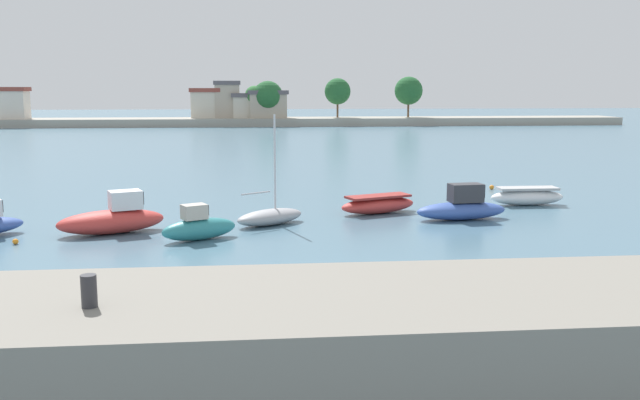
# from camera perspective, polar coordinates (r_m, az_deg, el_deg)

# --- Properties ---
(ground_plane) EXTENTS (400.00, 400.00, 0.00)m
(ground_plane) POSITION_cam_1_polar(r_m,az_deg,el_deg) (23.00, 0.22, -7.59)
(ground_plane) COLOR slate
(seawall_embankment) EXTENTS (90.82, 5.21, 2.31)m
(seawall_embankment) POSITION_cam_1_polar(r_m,az_deg,el_deg) (15.36, 3.19, -11.77)
(seawall_embankment) COLOR gray
(seawall_embankment) RESTS_ON ground
(mooring_bollard) EXTENTS (0.32, 0.32, 0.67)m
(mooring_bollard) POSITION_cam_1_polar(r_m,az_deg,el_deg) (14.67, -18.55, -7.14)
(mooring_bollard) COLOR #2D2D33
(mooring_bollard) RESTS_ON seawall_embankment
(moored_boat_1) EXTENTS (5.19, 3.45, 1.95)m
(moored_boat_1) POSITION_cam_1_polar(r_m,az_deg,el_deg) (33.33, -16.73, -1.51)
(moored_boat_1) COLOR #C63833
(moored_boat_1) RESTS_ON ground
(moored_boat_2) EXTENTS (3.58, 2.56, 1.61)m
(moored_boat_2) POSITION_cam_1_polar(r_m,az_deg,el_deg) (30.99, -9.99, -2.21)
(moored_boat_2) COLOR teal
(moored_boat_2) RESTS_ON ground
(moored_boat_3) EXTENTS (3.90, 3.30, 5.40)m
(moored_boat_3) POSITION_cam_1_polar(r_m,az_deg,el_deg) (34.00, -4.15, -1.36)
(moored_boat_3) COLOR #9E9EA3
(moored_boat_3) RESTS_ON ground
(moored_boat_4) EXTENTS (4.62, 2.88, 0.98)m
(moored_boat_4) POSITION_cam_1_polar(r_m,az_deg,el_deg) (37.16, 4.82, -0.38)
(moored_boat_4) COLOR #C63833
(moored_boat_4) RESTS_ON ground
(moored_boat_5) EXTENTS (4.91, 2.14, 1.84)m
(moored_boat_5) POSITION_cam_1_polar(r_m,az_deg,el_deg) (35.96, 11.66, -0.62)
(moored_boat_5) COLOR #3856A8
(moored_boat_5) RESTS_ON ground
(moored_boat_6) EXTENTS (4.26, 1.40, 1.04)m
(moored_boat_6) POSITION_cam_1_polar(r_m,az_deg,el_deg) (41.35, 16.75, 0.28)
(moored_boat_6) COLOR white
(moored_boat_6) RESTS_ON ground
(mooring_buoy_0) EXTENTS (0.30, 0.30, 0.30)m
(mooring_buoy_0) POSITION_cam_1_polar(r_m,az_deg,el_deg) (47.11, 14.00, 1.03)
(mooring_buoy_0) COLOR orange
(mooring_buoy_0) RESTS_ON ground
(mooring_buoy_1) EXTENTS (0.33, 0.33, 0.33)m
(mooring_buoy_1) POSITION_cam_1_polar(r_m,az_deg,el_deg) (43.02, 11.88, 0.36)
(mooring_buoy_1) COLOR orange
(mooring_buoy_1) RESTS_ON ground
(mooring_buoy_2) EXTENTS (0.25, 0.25, 0.25)m
(mooring_buoy_2) POSITION_cam_1_polar(r_m,az_deg,el_deg) (32.48, -23.87, -3.16)
(mooring_buoy_2) COLOR orange
(mooring_buoy_2) RESTS_ON ground
(distant_shoreline) EXTENTS (129.29, 8.86, 8.70)m
(distant_shoreline) POSITION_cam_1_polar(r_m,az_deg,el_deg) (124.24, -4.96, 7.18)
(distant_shoreline) COLOR #9E998C
(distant_shoreline) RESTS_ON ground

